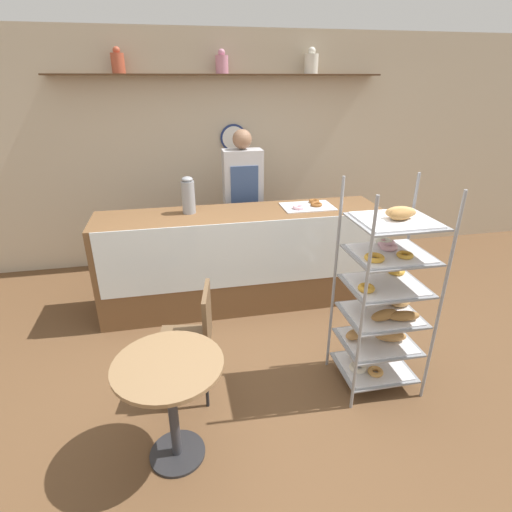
% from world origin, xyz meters
% --- Properties ---
extents(ground_plane, '(14.00, 14.00, 0.00)m').
position_xyz_m(ground_plane, '(0.00, 0.00, 0.00)').
color(ground_plane, brown).
extents(back_wall, '(10.00, 0.30, 2.70)m').
position_xyz_m(back_wall, '(0.00, 2.41, 1.37)').
color(back_wall, beige).
rests_on(back_wall, ground_plane).
extents(display_counter, '(2.80, 0.62, 1.00)m').
position_xyz_m(display_counter, '(0.00, 1.11, 0.50)').
color(display_counter, brown).
rests_on(display_counter, ground_plane).
extents(pastry_rack, '(0.59, 0.51, 1.58)m').
position_xyz_m(pastry_rack, '(0.81, -0.28, 0.74)').
color(pastry_rack, gray).
rests_on(pastry_rack, ground_plane).
extents(person_worker, '(0.42, 0.23, 1.71)m').
position_xyz_m(person_worker, '(0.12, 1.70, 0.93)').
color(person_worker, '#282833').
rests_on(person_worker, ground_plane).
extents(cafe_table, '(0.64, 0.64, 0.72)m').
position_xyz_m(cafe_table, '(-0.73, -0.67, 0.54)').
color(cafe_table, '#262628').
rests_on(cafe_table, ground_plane).
extents(cafe_chair, '(0.44, 0.44, 0.87)m').
position_xyz_m(cafe_chair, '(-0.55, -0.13, 0.53)').
color(cafe_chair, black).
rests_on(cafe_chair, ground_plane).
extents(coffee_carafe, '(0.13, 0.13, 0.35)m').
position_xyz_m(coffee_carafe, '(-0.49, 1.19, 1.17)').
color(coffee_carafe, gray).
rests_on(coffee_carafe, display_counter).
extents(donut_tray_counter, '(0.51, 0.35, 0.04)m').
position_xyz_m(donut_tray_counter, '(0.69, 1.13, 1.02)').
color(donut_tray_counter, silver).
rests_on(donut_tray_counter, display_counter).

